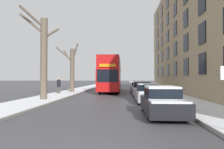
{
  "coord_description": "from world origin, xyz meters",
  "views": [
    {
      "loc": [
        1.05,
        -3.35,
        1.79
      ],
      "look_at": [
        -0.18,
        17.83,
        2.21
      ],
      "focal_mm": 32.0,
      "sensor_mm": 36.0,
      "label": 1
    }
  ],
  "objects_px": {
    "pedestrian_left_sidewalk": "(59,85)",
    "bare_tree_left_0": "(43,56)",
    "double_decker_bus": "(111,73)",
    "parked_car_3": "(138,88)",
    "parked_car_0": "(162,102)",
    "bare_tree_left_1": "(72,68)",
    "parked_car_1": "(148,93)",
    "parked_car_2": "(142,89)"
  },
  "relations": [
    {
      "from": "bare_tree_left_0",
      "to": "parked_car_2",
      "type": "height_order",
      "value": "bare_tree_left_0"
    },
    {
      "from": "parked_car_1",
      "to": "parked_car_3",
      "type": "bearing_deg",
      "value": 90.0
    },
    {
      "from": "parked_car_0",
      "to": "parked_car_3",
      "type": "relative_size",
      "value": 0.97
    },
    {
      "from": "double_decker_bus",
      "to": "parked_car_1",
      "type": "height_order",
      "value": "double_decker_bus"
    },
    {
      "from": "double_decker_bus",
      "to": "parked_car_3",
      "type": "bearing_deg",
      "value": -18.55
    },
    {
      "from": "parked_car_0",
      "to": "parked_car_1",
      "type": "distance_m",
      "value": 5.38
    },
    {
      "from": "parked_car_1",
      "to": "parked_car_2",
      "type": "relative_size",
      "value": 0.99
    },
    {
      "from": "parked_car_3",
      "to": "parked_car_0",
      "type": "bearing_deg",
      "value": -90.0
    },
    {
      "from": "parked_car_0",
      "to": "parked_car_3",
      "type": "height_order",
      "value": "parked_car_0"
    },
    {
      "from": "bare_tree_left_0",
      "to": "parked_car_1",
      "type": "relative_size",
      "value": 1.73
    },
    {
      "from": "bare_tree_left_1",
      "to": "parked_car_3",
      "type": "height_order",
      "value": "bare_tree_left_1"
    },
    {
      "from": "parked_car_3",
      "to": "parked_car_2",
      "type": "bearing_deg",
      "value": -90.0
    },
    {
      "from": "parked_car_1",
      "to": "parked_car_2",
      "type": "xyz_separation_m",
      "value": [
        0.0,
        5.55,
        0.03
      ]
    },
    {
      "from": "bare_tree_left_0",
      "to": "double_decker_bus",
      "type": "distance_m",
      "value": 12.54
    },
    {
      "from": "parked_car_0",
      "to": "parked_car_2",
      "type": "xyz_separation_m",
      "value": [
        0.0,
        10.93,
        0.03
      ]
    },
    {
      "from": "bare_tree_left_1",
      "to": "parked_car_3",
      "type": "relative_size",
      "value": 1.43
    },
    {
      "from": "bare_tree_left_0",
      "to": "parked_car_0",
      "type": "distance_m",
      "value": 10.34
    },
    {
      "from": "double_decker_bus",
      "to": "pedestrian_left_sidewalk",
      "type": "relative_size",
      "value": 6.21
    },
    {
      "from": "bare_tree_left_0",
      "to": "pedestrian_left_sidewalk",
      "type": "xyz_separation_m",
      "value": [
        -0.78,
        6.17,
        -2.55
      ]
    },
    {
      "from": "bare_tree_left_1",
      "to": "parked_car_1",
      "type": "height_order",
      "value": "bare_tree_left_1"
    },
    {
      "from": "bare_tree_left_0",
      "to": "bare_tree_left_1",
      "type": "relative_size",
      "value": 1.2
    },
    {
      "from": "double_decker_bus",
      "to": "parked_car_0",
      "type": "distance_m",
      "value": 17.65
    },
    {
      "from": "parked_car_2",
      "to": "bare_tree_left_1",
      "type": "bearing_deg",
      "value": 157.36
    },
    {
      "from": "parked_car_0",
      "to": "bare_tree_left_1",
      "type": "bearing_deg",
      "value": 119.78
    },
    {
      "from": "parked_car_0",
      "to": "parked_car_2",
      "type": "distance_m",
      "value": 10.93
    },
    {
      "from": "bare_tree_left_0",
      "to": "parked_car_2",
      "type": "distance_m",
      "value": 10.21
    },
    {
      "from": "double_decker_bus",
      "to": "parked_car_2",
      "type": "height_order",
      "value": "double_decker_bus"
    },
    {
      "from": "parked_car_0",
      "to": "parked_car_2",
      "type": "relative_size",
      "value": 0.97
    },
    {
      "from": "double_decker_bus",
      "to": "parked_car_1",
      "type": "relative_size",
      "value": 2.76
    },
    {
      "from": "parked_car_2",
      "to": "parked_car_3",
      "type": "distance_m",
      "value": 5.05
    },
    {
      "from": "parked_car_0",
      "to": "parked_car_1",
      "type": "relative_size",
      "value": 0.97
    },
    {
      "from": "bare_tree_left_0",
      "to": "parked_car_3",
      "type": "distance_m",
      "value": 13.57
    },
    {
      "from": "bare_tree_left_0",
      "to": "double_decker_bus",
      "type": "height_order",
      "value": "bare_tree_left_0"
    },
    {
      "from": "bare_tree_left_1",
      "to": "double_decker_bus",
      "type": "height_order",
      "value": "bare_tree_left_1"
    },
    {
      "from": "pedestrian_left_sidewalk",
      "to": "bare_tree_left_0",
      "type": "bearing_deg",
      "value": -101.19
    },
    {
      "from": "parked_car_3",
      "to": "double_decker_bus",
      "type": "bearing_deg",
      "value": 161.45
    },
    {
      "from": "bare_tree_left_0",
      "to": "parked_car_1",
      "type": "bearing_deg",
      "value": -1.36
    },
    {
      "from": "bare_tree_left_1",
      "to": "parked_car_1",
      "type": "distance_m",
      "value": 12.39
    },
    {
      "from": "bare_tree_left_0",
      "to": "bare_tree_left_1",
      "type": "height_order",
      "value": "bare_tree_left_0"
    },
    {
      "from": "bare_tree_left_0",
      "to": "bare_tree_left_1",
      "type": "distance_m",
      "value": 8.79
    },
    {
      "from": "parked_car_1",
      "to": "parked_car_3",
      "type": "xyz_separation_m",
      "value": [
        0.0,
        10.6,
        -0.04
      ]
    },
    {
      "from": "double_decker_bus",
      "to": "parked_car_3",
      "type": "distance_m",
      "value": 4.21
    }
  ]
}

